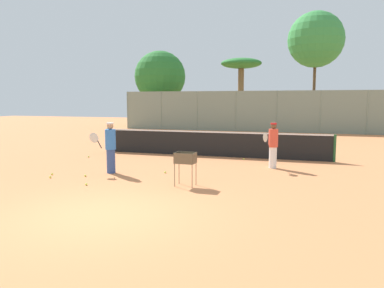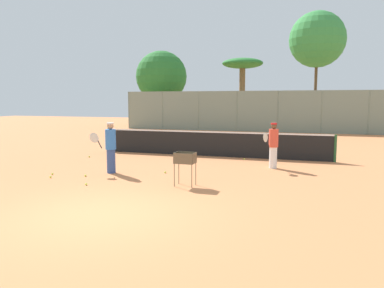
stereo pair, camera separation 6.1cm
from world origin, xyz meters
TOP-DOWN VIEW (x-y plane):
  - ground_plane at (0.00, 0.00)m, footprint 80.00×80.00m
  - tennis_net at (0.00, 8.71)m, footprint 10.05×0.10m
  - back_fence at (-0.00, 21.86)m, footprint 21.69×0.08m
  - tree_0 at (-1.89, 25.80)m, footprint 3.49×3.49m
  - tree_1 at (-9.07, 24.90)m, footprint 4.56×4.56m
  - tree_2 at (4.14, 26.96)m, footprint 4.62×4.62m
  - player_white_outfit at (2.83, 6.64)m, footprint 0.49×0.82m
  - player_red_cap at (-2.16, 4.11)m, footprint 0.85×0.47m
  - ball_cart at (0.78, 3.10)m, footprint 0.56×0.41m
  - tennis_ball_0 at (-3.78, 3.22)m, footprint 0.07×0.07m
  - tennis_ball_1 at (1.54, 8.17)m, footprint 0.07×0.07m
  - tennis_ball_3 at (-2.61, 3.32)m, footprint 0.07×0.07m
  - tennis_ball_4 at (-4.77, 6.81)m, footprint 0.07×0.07m
  - tennis_ball_5 at (-1.89, 2.29)m, footprint 0.07×0.07m
  - tennis_ball_6 at (-3.52, 2.81)m, footprint 0.07×0.07m
  - tennis_ball_7 at (-0.44, 4.62)m, footprint 0.07×0.07m
  - parked_car at (3.96, 25.53)m, footprint 4.20×1.70m

SIDE VIEW (x-z plane):
  - ground_plane at x=0.00m, z-range 0.00..0.00m
  - tennis_ball_0 at x=-3.78m, z-range 0.00..0.07m
  - tennis_ball_1 at x=1.54m, z-range 0.00..0.07m
  - tennis_ball_3 at x=-2.61m, z-range 0.00..0.07m
  - tennis_ball_4 at x=-4.77m, z-range 0.00..0.07m
  - tennis_ball_5 at x=-1.89m, z-range 0.00..0.07m
  - tennis_ball_6 at x=-3.52m, z-range 0.00..0.07m
  - tennis_ball_7 at x=-0.44m, z-range 0.00..0.07m
  - tennis_net at x=0.00m, z-range 0.02..1.09m
  - parked_car at x=3.96m, z-range -0.14..1.46m
  - ball_cart at x=0.78m, z-range 0.24..1.18m
  - player_white_outfit at x=2.83m, z-range 0.03..1.63m
  - player_red_cap at x=-2.16m, z-range 0.03..1.70m
  - back_fence at x=0.00m, z-range 0.00..3.10m
  - tree_1 at x=-9.07m, z-range 1.10..7.88m
  - tree_0 at x=-1.89m, z-range 2.23..8.20m
  - tree_2 at x=4.14m, z-range 2.53..12.26m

